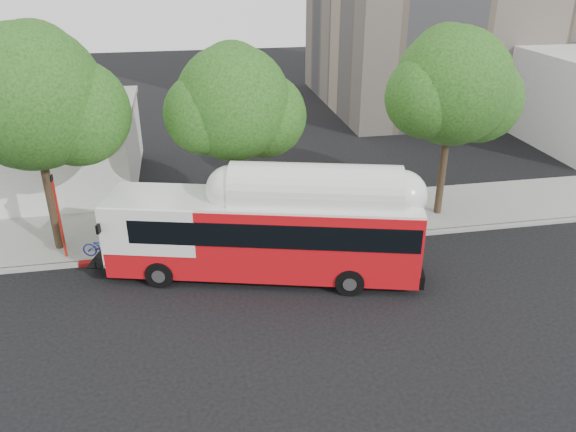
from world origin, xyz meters
name	(u,v)px	position (x,y,z in m)	size (l,w,h in m)	color
ground	(281,297)	(0.00, 0.00, 0.00)	(120.00, 120.00, 0.00)	black
sidewalk	(258,222)	(0.00, 6.50, 0.07)	(60.00, 5.00, 0.15)	gray
curb_strip	(266,247)	(0.00, 3.90, 0.07)	(60.00, 0.30, 0.15)	gray
red_curb_segment	(198,253)	(-3.00, 3.90, 0.08)	(10.00, 0.32, 0.16)	maroon
street_tree_left	(44,102)	(-8.53, 5.56, 6.60)	(6.67, 5.80, 9.74)	#2D2116
street_tree_mid	(243,107)	(-0.59, 6.06, 5.91)	(5.75, 5.00, 8.62)	#2D2116
street_tree_right	(461,90)	(9.44, 5.86, 6.26)	(6.21, 5.40, 9.18)	#2D2116
transit_bus	(265,235)	(-0.32, 1.74, 1.82)	(13.30, 5.73, 3.89)	red
signal_pole	(59,218)	(-8.57, 4.55, 1.99)	(0.11, 0.37, 3.88)	red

